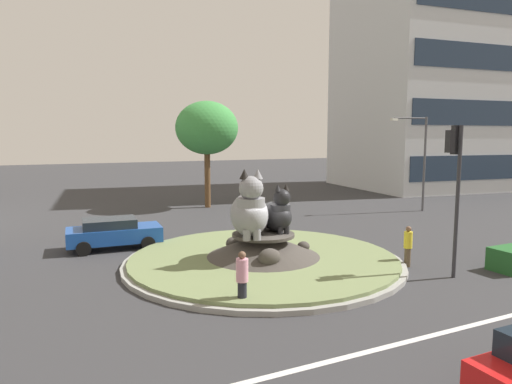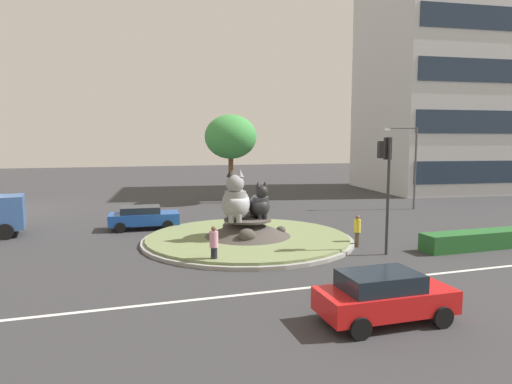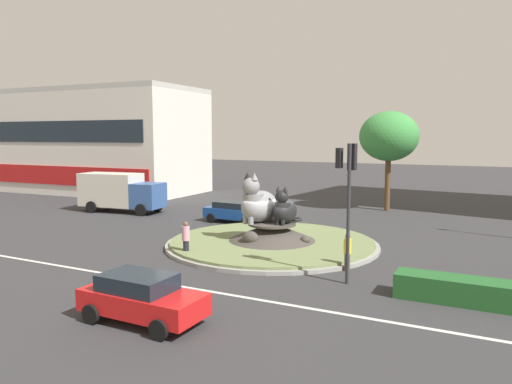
{
  "view_description": "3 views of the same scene",
  "coord_description": "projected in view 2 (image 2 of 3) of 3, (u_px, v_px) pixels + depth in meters",
  "views": [
    {
      "loc": [
        -8.09,
        -16.35,
        5.18
      ],
      "look_at": [
        0.28,
        1.3,
        2.82
      ],
      "focal_mm": 31.68,
      "sensor_mm": 36.0,
      "label": 1
    },
    {
      "loc": [
        -6.64,
        -22.61,
        5.37
      ],
      "look_at": [
        1.09,
        1.95,
        2.47
      ],
      "focal_mm": 30.81,
      "sensor_mm": 36.0,
      "label": 2
    },
    {
      "loc": [
        10.79,
        -23.25,
        5.92
      ],
      "look_at": [
        -1.46,
        0.97,
        2.75
      ],
      "focal_mm": 33.87,
      "sensor_mm": 36.0,
      "label": 3
    }
  ],
  "objects": [
    {
      "name": "ground_plane",
      "position": [
        248.0,
        241.0,
        24.01
      ],
      "size": [
        160.0,
        160.0,
        0.0
      ],
      "primitive_type": "plane",
      "color": "#333335"
    },
    {
      "name": "lane_centreline",
      "position": [
        309.0,
        287.0,
        16.34
      ],
      "size": [
        112.0,
        0.2,
        0.01
      ],
      "primitive_type": "cube",
      "color": "silver",
      "rests_on": "ground"
    },
    {
      "name": "roundabout_island",
      "position": [
        248.0,
        234.0,
        23.96
      ],
      "size": [
        11.44,
        11.44,
        1.26
      ],
      "color": "gray",
      "rests_on": "ground"
    },
    {
      "name": "cat_statue_grey",
      "position": [
        236.0,
        201.0,
        23.3
      ],
      "size": [
        2.29,
        2.71,
        2.74
      ],
      "rotation": [
        0.0,
        0.0,
        -1.88
      ],
      "color": "gray",
      "rests_on": "roundabout_island"
    },
    {
      "name": "cat_statue_black",
      "position": [
        260.0,
        204.0,
        24.08
      ],
      "size": [
        1.24,
        1.99,
        2.04
      ],
      "rotation": [
        0.0,
        0.0,
        -1.58
      ],
      "color": "black",
      "rests_on": "roundabout_island"
    },
    {
      "name": "traffic_light_mast",
      "position": [
        386.0,
        170.0,
        20.77
      ],
      "size": [
        0.79,
        0.46,
        5.62
      ],
      "rotation": [
        0.0,
        0.0,
        1.38
      ],
      "color": "#2D2D33",
      "rests_on": "ground"
    },
    {
      "name": "office_tower",
      "position": [
        455.0,
        59.0,
        49.27
      ],
      "size": [
        20.01,
        16.04,
        29.52
      ],
      "rotation": [
        0.0,
        0.0,
        -0.11
      ],
      "color": "silver",
      "rests_on": "ground"
    },
    {
      "name": "clipped_hedge_strip",
      "position": [
        483.0,
        240.0,
        22.37
      ],
      "size": [
        6.91,
        1.2,
        0.9
      ],
      "primitive_type": "cube",
      "color": "#235B28",
      "rests_on": "ground"
    },
    {
      "name": "broadleaf_tree_behind_island",
      "position": [
        231.0,
        137.0,
        38.76
      ],
      "size": [
        4.58,
        4.58,
        7.83
      ],
      "color": "brown",
      "rests_on": "ground"
    },
    {
      "name": "streetlight_arm",
      "position": [
        411.0,
        160.0,
        35.19
      ],
      "size": [
        2.72,
        0.76,
        6.61
      ],
      "rotation": [
        0.0,
        0.0,
        2.91
      ],
      "color": "#4C4C51",
      "rests_on": "ground"
    },
    {
      "name": "pedestrian_yellow_shirt",
      "position": [
        357.0,
        230.0,
        22.62
      ],
      "size": [
        0.33,
        0.33,
        1.66
      ],
      "rotation": [
        0.0,
        0.0,
        2.34
      ],
      "color": "brown",
      "rests_on": "ground"
    },
    {
      "name": "pedestrian_pink_shirt",
      "position": [
        214.0,
        245.0,
        19.2
      ],
      "size": [
        0.38,
        0.38,
        1.75
      ],
      "rotation": [
        0.0,
        0.0,
        5.97
      ],
      "color": "black",
      "rests_on": "ground"
    },
    {
      "name": "sedan_on_far_lane",
      "position": [
        143.0,
        217.0,
        27.34
      ],
      "size": [
        4.33,
        2.27,
        1.43
      ],
      "rotation": [
        0.0,
        0.0,
        -0.06
      ],
      "color": "#19479E",
      "rests_on": "ground"
    },
    {
      "name": "parked_car_right",
      "position": [
        384.0,
        296.0,
        13.14
      ],
      "size": [
        4.1,
        2.02,
        1.54
      ],
      "rotation": [
        0.0,
        0.0,
        -0.01
      ],
      "color": "red",
      "rests_on": "ground"
    }
  ]
}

